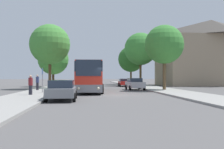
% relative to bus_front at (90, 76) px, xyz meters
% --- Properties ---
extents(ground_plane, '(300.00, 300.00, 0.00)m').
position_rel_bus_front_xyz_m(ground_plane, '(1.86, -5.19, -1.73)').
color(ground_plane, '#565454').
rests_on(ground_plane, ground).
extents(sidewalk_left, '(4.00, 120.00, 0.15)m').
position_rel_bus_front_xyz_m(sidewalk_left, '(-5.14, -5.19, -1.65)').
color(sidewalk_left, gray).
rests_on(sidewalk_left, ground_plane).
extents(sidewalk_right, '(4.00, 120.00, 0.15)m').
position_rel_bus_front_xyz_m(sidewalk_right, '(8.86, -5.19, -1.65)').
color(sidewalk_right, gray).
rests_on(sidewalk_right, ground_plane).
extents(building_right_background, '(19.21, 11.87, 12.64)m').
position_rel_bus_front_xyz_m(building_right_background, '(23.44, 19.57, 4.59)').
color(building_right_background, gray).
rests_on(building_right_background, ground_plane).
extents(bus_front, '(3.04, 11.20, 3.23)m').
position_rel_bus_front_xyz_m(bus_front, '(0.00, 0.00, 0.00)').
color(bus_front, gray).
rests_on(bus_front, ground_plane).
extents(bus_middle, '(2.98, 11.29, 3.22)m').
position_rel_bus_front_xyz_m(bus_middle, '(0.26, 13.61, -0.00)').
color(bus_middle, '#2D519E').
rests_on(bus_middle, ground_plane).
extents(parked_car_left_curb, '(2.12, 4.65, 1.45)m').
position_rel_bus_front_xyz_m(parked_car_left_curb, '(-2.09, -9.75, -0.97)').
color(parked_car_left_curb, slate).
rests_on(parked_car_left_curb, ground_plane).
extents(parked_car_right_near, '(2.13, 4.12, 1.50)m').
position_rel_bus_front_xyz_m(parked_car_right_near, '(5.77, 4.37, -0.95)').
color(parked_car_right_near, '#B7B7BC').
rests_on(parked_car_right_near, ground_plane).
extents(parked_car_right_far, '(2.18, 4.47, 1.33)m').
position_rel_bus_front_xyz_m(parked_car_right_far, '(6.05, 15.78, -1.02)').
color(parked_car_right_far, red).
rests_on(parked_car_right_far, ground_plane).
extents(bus_stop_sign, '(0.08, 0.45, 2.42)m').
position_rel_bus_front_xyz_m(bus_stop_sign, '(-4.66, -2.67, -0.08)').
color(bus_stop_sign, gray).
rests_on(bus_stop_sign, sidewalk_left).
extents(pedestrian_waiting_near, '(0.36, 0.36, 1.77)m').
position_rel_bus_front_xyz_m(pedestrian_waiting_near, '(-6.06, 2.18, -0.68)').
color(pedestrian_waiting_near, '#23232D').
rests_on(pedestrian_waiting_near, sidewalk_left).
extents(pedestrian_waiting_far, '(0.36, 0.36, 1.69)m').
position_rel_bus_front_xyz_m(pedestrian_waiting_far, '(-5.13, -5.79, -0.73)').
color(pedestrian_waiting_far, '#23232D').
rests_on(pedestrian_waiting_far, sidewalk_left).
extents(tree_left_near, '(5.49, 5.49, 8.69)m').
position_rel_bus_front_xyz_m(tree_left_near, '(-5.41, 7.51, 4.35)').
color(tree_left_near, '#513D23').
rests_on(tree_left_near, sidewalk_left).
extents(tree_left_far, '(5.15, 5.15, 7.04)m').
position_rel_bus_front_xyz_m(tree_left_far, '(-6.09, 16.11, 2.87)').
color(tree_left_far, '#47331E').
rests_on(tree_left_far, sidewalk_left).
extents(tree_right_near, '(6.01, 6.01, 9.67)m').
position_rel_bus_front_xyz_m(tree_right_near, '(9.46, 18.95, 5.08)').
color(tree_right_near, '#513D23').
rests_on(tree_right_near, sidewalk_right).
extents(tree_right_mid, '(5.65, 5.65, 8.20)m').
position_rel_bus_front_xyz_m(tree_right_mid, '(9.20, 28.24, 3.79)').
color(tree_right_mid, '#513D23').
rests_on(tree_right_mid, sidewalk_right).
extents(tree_right_far, '(4.66, 4.66, 7.75)m').
position_rel_bus_front_xyz_m(tree_right_far, '(8.90, 1.88, 3.81)').
color(tree_right_far, brown).
rests_on(tree_right_far, sidewalk_right).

